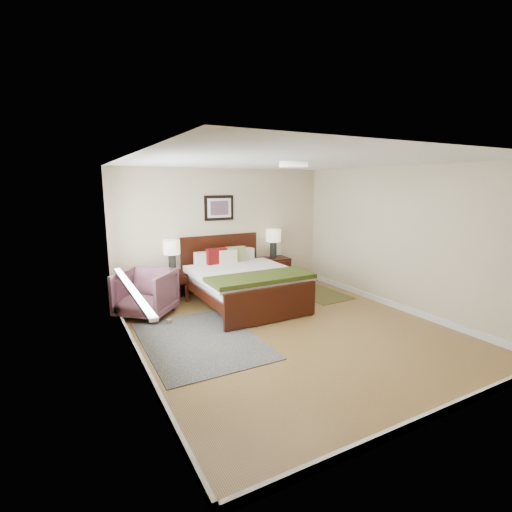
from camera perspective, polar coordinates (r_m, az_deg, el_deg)
name	(u,v)px	position (r m, az deg, el deg)	size (l,w,h in m)	color
floor	(291,330)	(5.79, 5.33, -11.25)	(5.00, 5.00, 0.00)	olive
back_wall	(224,231)	(7.63, -4.92, 3.89)	(4.50, 0.04, 2.50)	#C5B58E
front_wall	(450,293)	(3.69, 27.70, -5.03)	(4.50, 0.04, 2.50)	#C5B58E
left_wall	(133,265)	(4.61, -18.40, -1.31)	(0.04, 5.00, 2.50)	#C5B58E
right_wall	(400,239)	(6.94, 21.24, 2.48)	(0.04, 5.00, 2.50)	#C5B58E
ceiling	(294,161)	(5.37, 5.82, 14.27)	(4.50, 5.00, 0.02)	white
window	(127,246)	(5.28, -19.24, 1.53)	(0.11, 2.72, 1.32)	silver
door	(178,329)	(3.02, -11.90, -10.93)	(0.06, 1.00, 2.18)	silver
ceil_fixture	(294,164)	(5.37, 5.81, 13.90)	(0.44, 0.44, 0.08)	white
bed	(242,276)	(6.76, -2.16, -3.17)	(1.77, 2.15, 1.16)	#341307
wall_art	(219,208)	(7.51, -5.70, 7.37)	(0.62, 0.05, 0.50)	black
nightstand_left	(173,279)	(7.17, -12.61, -3.46)	(0.46, 0.42, 0.55)	#341307
nightstand_right	(273,269)	(8.03, 2.71, -2.03)	(0.63, 0.48, 0.63)	#341307
lamp_left	(172,251)	(7.07, -12.84, 0.82)	(0.31, 0.31, 0.61)	black
lamp_right	(273,238)	(7.92, 2.70, 2.72)	(0.31, 0.31, 0.61)	black
armchair	(146,293)	(6.50, -16.62, -5.53)	(0.84, 0.86, 0.78)	brown
rug_persian	(200,340)	(5.47, -8.59, -12.65)	(1.53, 2.16, 0.01)	#0B173A
rug_navy	(319,294)	(7.65, 9.73, -5.73)	(0.83, 1.25, 0.01)	black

